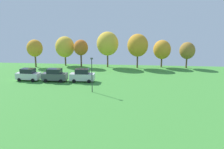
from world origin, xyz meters
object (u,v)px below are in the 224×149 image
at_px(light_post_1, 92,73).
at_px(treeline_tree_3, 108,44).
at_px(treeline_tree_0, 35,48).
at_px(treeline_tree_5, 162,50).
at_px(treeline_tree_2, 81,48).
at_px(treeline_tree_6, 187,51).
at_px(parked_car_second_from_left, 55,75).
at_px(treeline_tree_1, 65,47).
at_px(treeline_tree_4, 138,45).
at_px(parked_car_third_from_left, 82,75).
at_px(parked_car_leftmost, 28,75).
at_px(kite_flying_0, 98,3).

height_order(light_post_1, treeline_tree_3, treeline_tree_3).
height_order(treeline_tree_0, treeline_tree_5, treeline_tree_0).
bearing_deg(treeline_tree_2, treeline_tree_6, 2.53).
distance_m(parked_car_second_from_left, treeline_tree_2, 14.47).
distance_m(parked_car_second_from_left, treeline_tree_1, 15.98).
relative_size(treeline_tree_4, treeline_tree_6, 1.31).
bearing_deg(parked_car_third_from_left, treeline_tree_6, 34.43).
bearing_deg(treeline_tree_3, treeline_tree_0, -173.52).
relative_size(parked_car_leftmost, treeline_tree_0, 0.68).
distance_m(treeline_tree_2, treeline_tree_3, 6.27).
height_order(parked_car_third_from_left, treeline_tree_5, treeline_tree_5).
xyz_separation_m(light_post_1, treeline_tree_1, (-10.44, 21.13, 1.47)).
bearing_deg(treeline_tree_6, treeline_tree_1, 179.30).
relative_size(parked_car_third_from_left, treeline_tree_4, 0.56).
xyz_separation_m(parked_car_third_from_left, treeline_tree_2, (-3.35, 13.72, 3.38)).
distance_m(parked_car_leftmost, light_post_1, 14.19).
relative_size(kite_flying_0, parked_car_second_from_left, 0.84).
distance_m(treeline_tree_1, treeline_tree_5, 22.95).
xyz_separation_m(treeline_tree_2, treeline_tree_5, (18.72, 1.50, -0.41)).
distance_m(kite_flying_0, parked_car_leftmost, 26.60).
bearing_deg(treeline_tree_6, kite_flying_0, -114.35).
bearing_deg(kite_flying_0, treeline_tree_3, 95.40).
relative_size(parked_car_second_from_left, treeline_tree_3, 0.54).
bearing_deg(treeline_tree_0, treeline_tree_5, 5.48).
distance_m(parked_car_second_from_left, treeline_tree_6, 30.12).
bearing_deg(treeline_tree_2, parked_car_third_from_left, -76.27).
height_order(treeline_tree_0, treeline_tree_3, treeline_tree_3).
relative_size(parked_car_second_from_left, parked_car_third_from_left, 1.02).
xyz_separation_m(parked_car_third_from_left, treeline_tree_4, (9.75, 13.84, 4.04)).
height_order(parked_car_leftmost, treeline_tree_3, treeline_tree_3).
xyz_separation_m(treeline_tree_5, treeline_tree_6, (5.60, -0.43, -0.12)).
relative_size(treeline_tree_1, treeline_tree_5, 1.11).
distance_m(parked_car_third_from_left, treeline_tree_4, 17.41).
height_order(parked_car_second_from_left, treeline_tree_4, treeline_tree_4).
height_order(treeline_tree_2, treeline_tree_6, treeline_tree_2).
xyz_separation_m(treeline_tree_4, treeline_tree_6, (11.21, 0.95, -1.19)).
bearing_deg(parked_car_second_from_left, parked_car_third_from_left, 2.99).
distance_m(parked_car_second_from_left, treeline_tree_4, 20.78).
height_order(parked_car_third_from_left, light_post_1, light_post_1).
distance_m(light_post_1, treeline_tree_3, 20.44).
distance_m(treeline_tree_1, treeline_tree_4, 17.40).
xyz_separation_m(parked_car_leftmost, treeline_tree_2, (6.58, 13.87, 3.43)).
bearing_deg(treeline_tree_6, treeline_tree_4, -175.14).
relative_size(kite_flying_0, treeline_tree_3, 0.45).
height_order(light_post_1, treeline_tree_1, treeline_tree_1).
bearing_deg(light_post_1, treeline_tree_0, 132.37).
xyz_separation_m(treeline_tree_2, treeline_tree_4, (13.10, 0.12, 0.65)).
relative_size(treeline_tree_1, treeline_tree_4, 0.90).
height_order(treeline_tree_3, treeline_tree_5, treeline_tree_3).
xyz_separation_m(parked_car_leftmost, treeline_tree_6, (30.90, 14.94, 2.90)).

